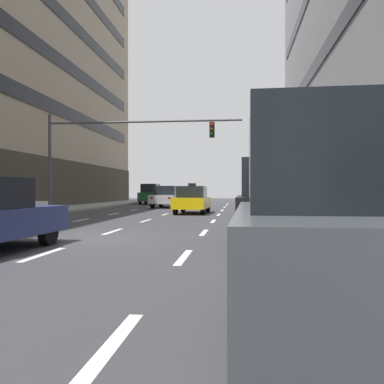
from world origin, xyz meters
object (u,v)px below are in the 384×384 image
at_px(car_driving_5, 167,197).
at_px(traffic_signal_0, 113,142).
at_px(car_driving_0, 0,207).
at_px(car_parked_0, 330,225).
at_px(car_parked_1, 274,203).
at_px(pedestrian_0, 322,196).
at_px(pedestrian_1, 291,197).
at_px(taxi_driving_2, 192,200).
at_px(car_driving_4, 151,194).

relative_size(car_driving_5, traffic_signal_0, 0.43).
xyz_separation_m(car_driving_0, car_parked_0, (9.72, -10.08, 0.26)).
xyz_separation_m(car_parked_1, pedestrian_0, (4.20, 15.10, -0.02)).
relative_size(car_driving_0, car_parked_0, 0.99).
distance_m(car_driving_0, car_parked_0, 14.00).
distance_m(car_parked_0, pedestrian_1, 15.91).
bearing_deg(car_driving_5, taxi_driving_2, -69.78).
relative_size(traffic_signal_0, pedestrian_0, 6.95).
relative_size(car_driving_4, car_parked_0, 0.96).
bearing_deg(car_parked_0, car_driving_4, 104.98).
bearing_deg(traffic_signal_0, car_driving_0, -101.72).
bearing_deg(pedestrian_0, taxi_driving_2, -170.36).
bearing_deg(traffic_signal_0, car_driving_4, 95.58).
relative_size(car_driving_4, pedestrian_1, 2.66).
bearing_deg(car_parked_0, car_driving_5, 103.19).
bearing_deg(car_driving_5, car_driving_0, -99.41).
distance_m(car_driving_0, pedestrian_0, 18.12).
bearing_deg(car_driving_4, car_driving_0, -89.86).
bearing_deg(car_driving_4, car_driving_5, -68.95).
height_order(car_driving_0, pedestrian_1, pedestrian_1).
xyz_separation_m(car_parked_0, pedestrian_1, (1.57, 15.83, 0.01)).
relative_size(car_driving_5, car_parked_0, 1.07).
relative_size(taxi_driving_2, traffic_signal_0, 0.40).
bearing_deg(pedestrian_0, car_parked_0, -100.95).
distance_m(car_driving_0, taxi_driving_2, 11.91).
distance_m(taxi_driving_2, car_parked_0, 20.68).
height_order(car_driving_4, car_parked_1, car_parked_1).
height_order(taxi_driving_2, traffic_signal_0, traffic_signal_0).
distance_m(car_driving_4, car_parked_0, 37.83).
height_order(car_parked_0, car_parked_1, car_parked_1).
height_order(car_driving_0, car_driving_4, car_driving_4).
bearing_deg(car_driving_5, car_parked_1, -73.05).
height_order(traffic_signal_0, pedestrian_1, traffic_signal_0).
bearing_deg(pedestrian_0, car_parked_1, -105.53).
height_order(taxi_driving_2, pedestrian_1, taxi_driving_2).
height_order(taxi_driving_2, pedestrian_0, taxi_driving_2).
distance_m(car_parked_1, pedestrian_1, 9.37).
height_order(car_parked_0, traffic_signal_0, traffic_signal_0).
distance_m(taxi_driving_2, car_driving_4, 17.31).
relative_size(car_driving_4, pedestrian_0, 2.66).
bearing_deg(car_driving_5, traffic_signal_0, -97.50).
distance_m(car_parked_1, pedestrian_0, 15.67).
xyz_separation_m(car_driving_5, traffic_signal_0, (-1.33, -10.12, 3.29)).
distance_m(taxi_driving_2, pedestrian_0, 7.99).
bearing_deg(car_parked_1, car_driving_0, 160.25).
xyz_separation_m(taxi_driving_2, pedestrian_0, (7.88, 1.34, 0.25)).
bearing_deg(traffic_signal_0, pedestrian_1, -14.71).
xyz_separation_m(car_driving_0, traffic_signal_0, (1.71, 8.27, 3.35)).
xyz_separation_m(car_driving_0, pedestrian_0, (13.91, 11.61, 0.27)).
relative_size(car_driving_4, traffic_signal_0, 0.38).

